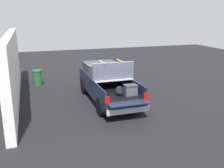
% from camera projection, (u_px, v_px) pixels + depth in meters
% --- Properties ---
extents(ground_plane, '(40.00, 40.00, 0.00)m').
position_uv_depth(ground_plane, '(108.00, 101.00, 13.45)').
color(ground_plane, black).
extents(pickup_truck, '(6.05, 2.07, 2.23)m').
position_uv_depth(pickup_truck, '(106.00, 82.00, 13.52)').
color(pickup_truck, '#162138').
rests_on(pickup_truck, ground_plane).
extents(building_facade, '(10.36, 0.36, 3.49)m').
position_uv_depth(building_facade, '(13.00, 69.00, 13.06)').
color(building_facade, white).
rests_on(building_facade, ground_plane).
extents(trash_can, '(0.60, 0.60, 0.98)m').
position_uv_depth(trash_can, '(37.00, 78.00, 16.34)').
color(trash_can, '#1E592D').
rests_on(trash_can, ground_plane).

